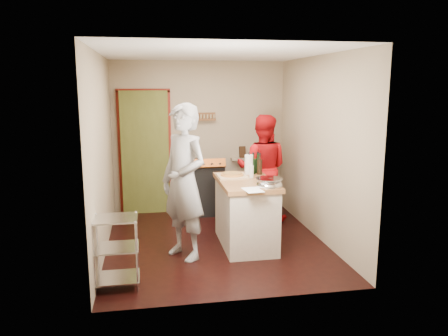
{
  "coord_description": "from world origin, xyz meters",
  "views": [
    {
      "loc": [
        -0.91,
        -5.83,
        2.19
      ],
      "look_at": [
        0.13,
        0.0,
        1.06
      ],
      "focal_mm": 35.0,
      "sensor_mm": 36.0,
      "label": 1
    }
  ],
  "objects_px": {
    "wire_shelving": "(116,249)",
    "person_stripe": "(184,182)",
    "island": "(246,211)",
    "person_red": "(262,168)",
    "stove": "(205,188)"
  },
  "relations": [
    {
      "from": "wire_shelving",
      "to": "person_stripe",
      "type": "relative_size",
      "value": 0.41
    },
    {
      "from": "island",
      "to": "person_red",
      "type": "xyz_separation_m",
      "value": [
        0.52,
        1.1,
        0.38
      ]
    },
    {
      "from": "person_red",
      "to": "person_stripe",
      "type": "bearing_deg",
      "value": 64.09
    },
    {
      "from": "stove",
      "to": "person_stripe",
      "type": "xyz_separation_m",
      "value": [
        -0.52,
        -1.89,
        0.54
      ]
    },
    {
      "from": "person_red",
      "to": "stove",
      "type": "bearing_deg",
      "value": -11.64
    },
    {
      "from": "wire_shelving",
      "to": "island",
      "type": "xyz_separation_m",
      "value": [
        1.68,
        1.01,
        0.05
      ]
    },
    {
      "from": "stove",
      "to": "person_red",
      "type": "xyz_separation_m",
      "value": [
        0.87,
        -0.52,
        0.42
      ]
    },
    {
      "from": "wire_shelving",
      "to": "island",
      "type": "bearing_deg",
      "value": 30.94
    },
    {
      "from": "island",
      "to": "person_stripe",
      "type": "xyz_separation_m",
      "value": [
        -0.87,
        -0.28,
        0.5
      ]
    },
    {
      "from": "wire_shelving",
      "to": "island",
      "type": "distance_m",
      "value": 1.96
    },
    {
      "from": "wire_shelving",
      "to": "person_stripe",
      "type": "distance_m",
      "value": 1.22
    },
    {
      "from": "island",
      "to": "person_red",
      "type": "bearing_deg",
      "value": 64.69
    },
    {
      "from": "person_stripe",
      "to": "person_red",
      "type": "distance_m",
      "value": 1.96
    },
    {
      "from": "stove",
      "to": "wire_shelving",
      "type": "relative_size",
      "value": 1.26
    },
    {
      "from": "stove",
      "to": "person_red",
      "type": "relative_size",
      "value": 0.58
    }
  ]
}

